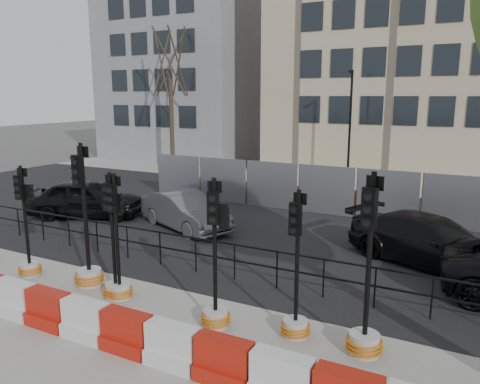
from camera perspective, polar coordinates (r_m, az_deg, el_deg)
The scene contains 21 objects.
ground at distance 12.16m, azimuth -8.51°, elevation -11.50°, with size 120.00×120.00×0.00m, color #51514C.
sidewalk_near at distance 10.14m, azimuth -18.96°, elevation -16.95°, with size 40.00×6.00×0.02m, color gray.
road at distance 17.95m, azimuth 4.74°, elevation -3.66°, with size 40.00×14.00×0.03m, color black.
sidewalk_far at distance 26.28m, azimuth 12.42°, elevation 1.04°, with size 40.00×4.00×0.02m, color gray.
building_grey at distance 37.29m, azimuth -6.36°, elevation 15.11°, with size 11.00×9.06×14.00m.
building_cream at distance 31.59m, azimuth 19.93°, elevation 18.78°, with size 15.00×10.06×18.00m.
kerb_railing at distance 12.83m, azimuth -5.43°, elevation -6.87°, with size 18.00×0.04×1.00m.
heras_fencing at distance 20.34m, azimuth 7.82°, elevation 0.04°, with size 14.33×1.72×2.00m.
lamp_post_far at distance 24.78m, azimuth 13.24°, elevation 7.86°, with size 0.12×0.56×6.00m.
tree_bare_far at distance 30.24m, azimuth -8.53°, elevation 15.20°, with size 2.00×2.00×9.00m.
barrier_row at distance 10.10m, azimuth -18.25°, elevation -14.75°, with size 15.70×0.50×0.80m.
traffic_signal_b at distance 13.72m, azimuth -24.40°, elevation -6.53°, with size 0.59×0.59×3.00m.
traffic_signal_c at distance 12.48m, azimuth -18.07°, elevation -7.64°, with size 0.72×0.72×3.65m.
traffic_signal_d at distance 11.61m, azimuth -15.02°, elevation -9.06°, with size 0.60×0.60×3.06m.
traffic_signal_e at distance 11.56m, azimuth -14.58°, elevation -9.67°, with size 0.60×0.60×3.04m.
traffic_signal_f at distance 9.89m, azimuth -2.98°, elevation -12.21°, with size 0.63×0.63×3.18m.
traffic_signal_g at distance 9.62m, azimuth 6.78°, elevation -13.87°, with size 0.60×0.60×3.03m.
traffic_signal_h at distance 9.22m, azimuth 15.02°, elevation -14.76°, with size 0.69×0.69×3.48m.
car_a at distance 19.41m, azimuth -18.29°, elevation -0.78°, with size 4.79×3.45×1.52m, color black.
car_b at distance 17.00m, azimuth -6.71°, elevation -2.29°, with size 4.31×2.89×1.34m, color #515156.
car_c at distance 14.35m, azimuth 22.28°, elevation -5.62°, with size 5.25×3.71×1.41m, color black.
Camera 1 is at (6.68, -8.97, 4.78)m, focal length 35.00 mm.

